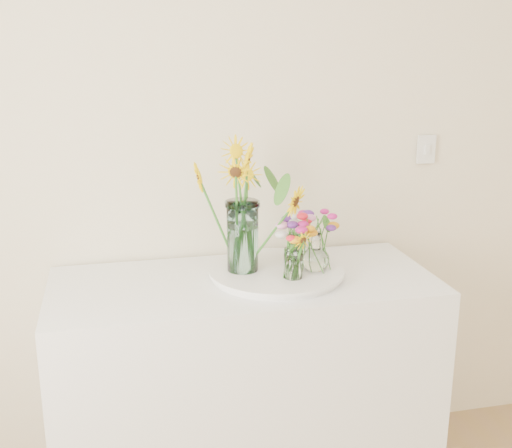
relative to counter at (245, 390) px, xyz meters
name	(u,v)px	position (x,y,z in m)	size (l,w,h in m)	color
counter	(245,390)	(0.00, 0.00, 0.00)	(1.40, 0.60, 0.90)	white
tray	(276,273)	(0.12, 0.00, 0.46)	(0.47, 0.47, 0.03)	white
mason_jar	(243,236)	(0.00, 0.02, 0.61)	(0.11, 0.11, 0.27)	#9DCDD0
sunflower_bouquet	(242,207)	(0.00, 0.02, 0.72)	(0.68, 0.68, 0.49)	yellow
small_vase_a	(293,264)	(0.16, -0.10, 0.53)	(0.07, 0.07, 0.11)	white
wildflower_posy_a	(294,252)	(0.16, -0.10, 0.58)	(0.17, 0.17, 0.20)	orange
small_vase_b	(316,252)	(0.26, -0.03, 0.55)	(0.10, 0.10, 0.15)	white
wildflower_posy_b	(316,240)	(0.26, -0.03, 0.59)	(0.23, 0.23, 0.24)	orange
small_vase_c	(296,248)	(0.22, 0.07, 0.53)	(0.06, 0.06, 0.11)	white
wildflower_posy_c	(296,237)	(0.22, 0.07, 0.58)	(0.19, 0.19, 0.20)	orange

